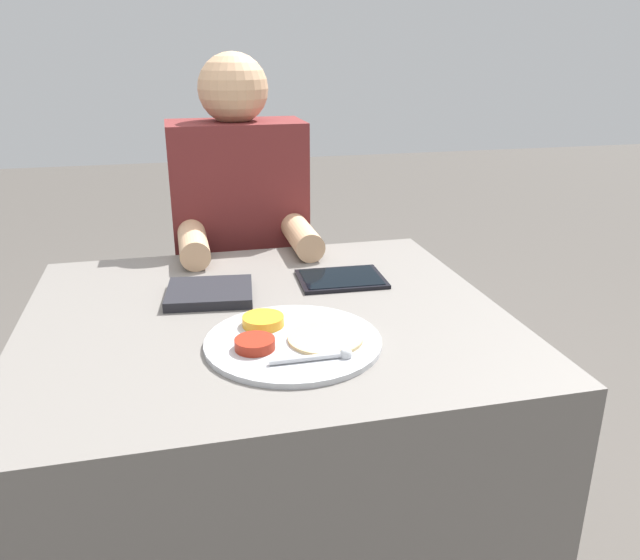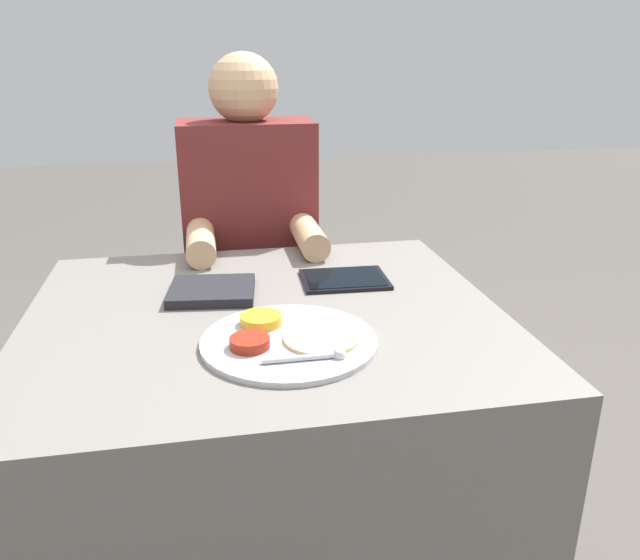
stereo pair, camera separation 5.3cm
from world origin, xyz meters
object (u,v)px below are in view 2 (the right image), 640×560
object	(u,v)px
tablet_device	(344,279)
person_diner	(252,282)
red_notebook	(212,292)
thali_tray	(287,340)

from	to	relation	value
tablet_device	person_diner	world-z (taller)	person_diner
tablet_device	person_diner	xyz separation A→B (m)	(-0.17, 0.43, -0.15)
red_notebook	tablet_device	xyz separation A→B (m)	(0.29, 0.03, -0.00)
tablet_device	thali_tray	bearing A→B (deg)	-120.46
red_notebook	thali_tray	bearing A→B (deg)	-64.41
thali_tray	person_diner	distance (m)	0.73
thali_tray	tablet_device	size ratio (longest dim) A/B	1.60
thali_tray	person_diner	bearing A→B (deg)	90.41
thali_tray	red_notebook	bearing A→B (deg)	115.59
red_notebook	person_diner	world-z (taller)	person_diner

